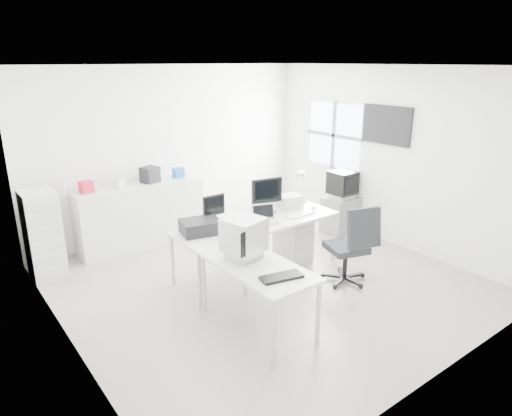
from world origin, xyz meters
TOP-DOWN VIEW (x-y plane):
  - floor at (0.00, 0.00)m, footprint 5.00×5.00m
  - ceiling at (0.00, 0.00)m, footprint 5.00×5.00m
  - back_wall at (0.00, 2.50)m, footprint 5.00×0.02m
  - left_wall at (-2.50, 0.00)m, footprint 0.02×5.00m
  - right_wall at (2.50, 0.00)m, footprint 0.02×5.00m
  - window at (2.48, 1.20)m, footprint 0.02×1.20m
  - wall_picture at (2.47, 0.10)m, footprint 0.04×0.90m
  - main_desk at (0.13, 0.32)m, footprint 2.40×0.80m
  - side_desk at (-0.72, -0.78)m, footprint 0.70×1.40m
  - drawer_pedestal at (0.83, 0.37)m, footprint 0.40×0.50m
  - inkjet_printer at (-0.72, 0.42)m, footprint 0.56×0.48m
  - lcd_monitor_small at (-0.42, 0.57)m, footprint 0.33×0.20m
  - lcd_monitor_large at (0.48, 0.57)m, footprint 0.51×0.27m
  - laptop at (0.18, 0.22)m, footprint 0.40×0.41m
  - white_keyboard at (0.78, 0.17)m, footprint 0.47×0.17m
  - white_mouse at (1.08, 0.22)m, footprint 0.06×0.06m
  - laser_printer at (0.88, 0.54)m, footprint 0.36×0.32m
  - desk_lamp at (1.23, 0.62)m, footprint 0.16×0.16m
  - crt_monitor at (-0.72, -0.53)m, footprint 0.43×0.43m
  - black_keyboard at (-0.72, -1.18)m, footprint 0.47×0.27m
  - office_chair at (0.88, -0.62)m, footprint 0.78×0.78m
  - tv_cabinet at (2.22, 0.70)m, footprint 0.56×0.46m
  - crt_tv at (2.22, 0.70)m, footprint 0.50×0.48m
  - sideboard at (-0.76, 2.24)m, footprint 2.02×0.51m
  - clutter_box_a at (-1.56, 2.24)m, footprint 0.20×0.19m
  - clutter_box_b at (-1.06, 2.24)m, footprint 0.17×0.16m
  - clutter_box_c at (-0.56, 2.24)m, footprint 0.31×0.29m
  - clutter_box_d at (-0.06, 2.24)m, footprint 0.17×0.15m
  - clutter_bottle at (-1.86, 2.28)m, footprint 0.07×0.07m
  - filing_cabinet at (-2.28, 1.99)m, footprint 0.43×0.51m

SIDE VIEW (x-z plane):
  - floor at x=0.00m, z-range -0.01..0.01m
  - drawer_pedestal at x=0.83m, z-range 0.00..0.60m
  - tv_cabinet at x=2.22m, z-range 0.00..0.62m
  - main_desk at x=0.13m, z-range 0.00..0.75m
  - side_desk at x=-0.72m, z-range 0.00..0.75m
  - sideboard at x=-0.76m, z-range 0.00..1.01m
  - office_chair at x=0.88m, z-range 0.00..1.08m
  - filing_cabinet at x=-2.28m, z-range 0.00..1.22m
  - white_keyboard at x=0.78m, z-range 0.75..0.77m
  - black_keyboard at x=-0.72m, z-range 0.75..0.78m
  - white_mouse at x=1.08m, z-range 0.75..0.81m
  - inkjet_printer at x=-0.72m, z-range 0.75..0.92m
  - crt_tv at x=2.22m, z-range 0.62..1.07m
  - laser_printer at x=0.88m, z-range 0.75..0.94m
  - laptop at x=0.18m, z-range 0.75..0.96m
  - crt_monitor at x=-0.72m, z-range 0.75..1.16m
  - lcd_monitor_small at x=-0.42m, z-range 0.75..1.16m
  - desk_lamp at x=1.23m, z-range 0.75..1.19m
  - lcd_monitor_large at x=0.48m, z-range 0.75..1.25m
  - clutter_box_b at x=-1.06m, z-range 1.01..1.15m
  - clutter_box_d at x=-0.06m, z-range 1.01..1.18m
  - clutter_box_a at x=-1.56m, z-range 1.01..1.18m
  - clutter_bottle at x=-1.86m, z-range 1.01..1.23m
  - clutter_box_c at x=-0.56m, z-range 1.01..1.26m
  - back_wall at x=0.00m, z-range 0.00..2.80m
  - left_wall at x=-2.50m, z-range 0.00..2.80m
  - right_wall at x=2.50m, z-range 0.00..2.80m
  - window at x=2.48m, z-range 1.05..2.15m
  - wall_picture at x=2.47m, z-range 1.60..2.20m
  - ceiling at x=0.00m, z-range 2.79..2.80m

